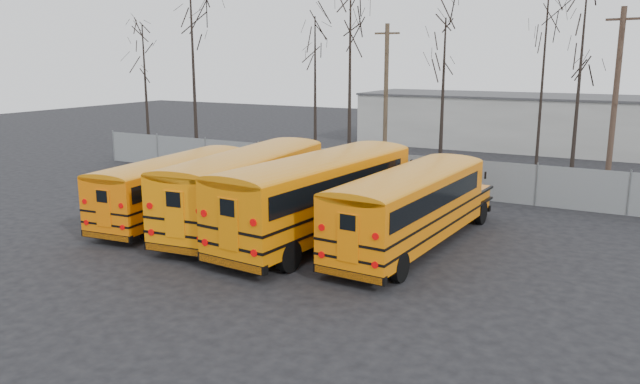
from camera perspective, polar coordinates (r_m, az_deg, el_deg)
The scene contains 16 objects.
ground at distance 23.69m, azimuth -5.82°, elevation -5.06°, with size 120.00×120.00×0.00m, color black.
fence at distance 33.75m, azimuth 5.68°, elevation 1.92°, with size 40.00×0.04×2.00m, color gray.
distant_building at distance 52.01m, azimuth 16.47°, elevation 6.22°, with size 22.00×8.00×4.00m, color beige.
bus_a at distance 27.92m, azimuth -13.06°, elevation 0.85°, with size 3.21×10.26×2.83m.
bus_b at distance 26.15m, azimuth -6.53°, elevation 0.94°, with size 3.89×11.96×3.29m.
bus_c at distance 24.18m, azimuth 0.13°, elevation 0.24°, with size 3.83×12.33×3.40m.
bus_d at distance 23.22m, azimuth 8.44°, elevation -0.90°, with size 3.12×11.05×3.06m.
utility_pole_left at distance 40.64m, azimuth 6.04°, elevation 8.86°, with size 1.62×0.28×9.07m.
utility_pole_right at distance 36.38m, azimuth 25.38°, elevation 7.75°, with size 1.67×0.56×9.54m.
tree_0 at distance 45.08m, azimuth -15.63°, elevation 8.69°, with size 0.26×0.26×9.13m, color black.
tree_1 at distance 42.68m, azimuth -11.51°, elevation 11.18°, with size 0.26×0.26×12.79m, color black.
tree_2 at distance 40.36m, azimuth -0.45°, elevation 9.03°, with size 0.26×0.26×9.50m, color black.
tree_3 at distance 36.55m, azimuth 2.74°, elevation 9.89°, with size 0.26×0.26×11.04m, color black.
tree_4 at distance 38.01m, azimuth 11.15°, elevation 8.41°, with size 0.26×0.26×9.24m, color black.
tree_5 at distance 35.67m, azimuth 19.69°, elevation 9.91°, with size 0.26×0.26×12.00m, color black.
tree_6 at distance 33.86m, azimuth 22.50°, elevation 7.95°, with size 0.26×0.26×10.05m, color black.
Camera 1 is at (12.86, -18.62, 7.03)m, focal length 35.00 mm.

